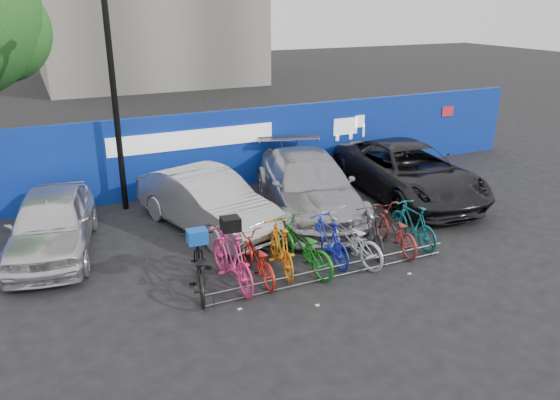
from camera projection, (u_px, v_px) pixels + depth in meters
ground at (319, 267)px, 11.95m from camera, size 100.00×100.00×0.00m
hoarding at (226, 149)px, 16.64m from camera, size 22.00×0.18×2.40m
lamppost at (114, 91)px, 14.15m from camera, size 0.25×0.50×6.11m
bike_rack at (333, 272)px, 11.38m from camera, size 5.60×0.03×0.30m
car_0 at (52, 223)px, 12.39m from camera, size 2.49×4.52×1.46m
car_1 at (207, 201)px, 13.70m from camera, size 2.82×4.76×1.48m
car_2 at (309, 185)px, 14.71m from camera, size 3.43×5.84×1.59m
car_3 at (408, 171)px, 15.96m from camera, size 3.15×5.86×1.57m
bike_0 at (199, 267)px, 10.81m from camera, size 1.14×2.10×1.05m
bike_1 at (232, 258)px, 11.01m from camera, size 0.69×2.05×1.21m
bike_2 at (257, 258)px, 11.29m from camera, size 0.63×1.78×0.93m
bike_3 at (281, 248)px, 11.60m from camera, size 0.79×1.87×1.09m
bike_4 at (302, 246)px, 11.67m from camera, size 1.05×2.14×1.08m
bike_5 at (328, 240)px, 12.03m from camera, size 0.53×1.75×1.05m
bike_6 at (349, 238)px, 12.07m from camera, size 1.12×2.15×1.07m
bike_7 at (370, 231)px, 12.50m from camera, size 0.87×1.76×1.02m
bike_8 at (395, 230)px, 12.65m from camera, size 0.84×1.92×0.98m
bike_9 at (413, 224)px, 12.90m from camera, size 0.49×1.71×1.03m
cargo_crate at (197, 236)px, 10.58m from camera, size 0.40×0.32×0.28m
cargo_topcase at (230, 224)px, 10.75m from camera, size 0.38×0.35×0.27m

